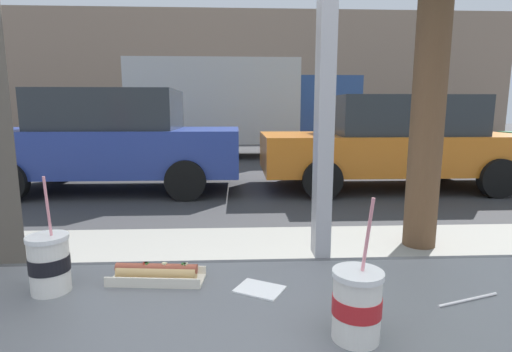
{
  "coord_description": "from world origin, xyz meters",
  "views": [
    {
      "loc": [
        -0.27,
        -1.15,
        1.41
      ],
      "look_at": [
        -0.13,
        1.91,
        0.89
      ],
      "focal_mm": 27.52,
      "sensor_mm": 36.0,
      "label": 1
    }
  ],
  "objects_px": {
    "soda_cup_left": "(49,263)",
    "hotdog_tray_far": "(157,273)",
    "parked_car_blue": "(113,140)",
    "box_truck": "(240,105)",
    "soda_cup_right": "(357,304)",
    "parked_car_orange": "(393,142)"
  },
  "relations": [
    {
      "from": "box_truck",
      "to": "soda_cup_right",
      "type": "bearing_deg",
      "value": -89.25
    },
    {
      "from": "soda_cup_left",
      "to": "parked_car_orange",
      "type": "height_order",
      "value": "parked_car_orange"
    },
    {
      "from": "parked_car_orange",
      "to": "box_truck",
      "type": "xyz_separation_m",
      "value": [
        -2.71,
        5.06,
        0.71
      ]
    },
    {
      "from": "soda_cup_right",
      "to": "box_truck",
      "type": "xyz_separation_m",
      "value": [
        -0.15,
        11.26,
        0.54
      ]
    },
    {
      "from": "parked_car_blue",
      "to": "soda_cup_right",
      "type": "bearing_deg",
      "value": -68.71
    },
    {
      "from": "hotdog_tray_far",
      "to": "parked_car_blue",
      "type": "distance_m",
      "value": 6.21
    },
    {
      "from": "parked_car_orange",
      "to": "box_truck",
      "type": "distance_m",
      "value": 5.78
    },
    {
      "from": "soda_cup_right",
      "to": "parked_car_blue",
      "type": "distance_m",
      "value": 6.66
    },
    {
      "from": "box_truck",
      "to": "soda_cup_left",
      "type": "bearing_deg",
      "value": -93.06
    },
    {
      "from": "parked_car_blue",
      "to": "box_truck",
      "type": "bearing_deg",
      "value": 65.83
    },
    {
      "from": "parked_car_blue",
      "to": "parked_car_orange",
      "type": "bearing_deg",
      "value": 0.0
    },
    {
      "from": "parked_car_orange",
      "to": "hotdog_tray_far",
      "type": "bearing_deg",
      "value": -117.22
    },
    {
      "from": "hotdog_tray_far",
      "to": "parked_car_orange",
      "type": "bearing_deg",
      "value": 62.78
    },
    {
      "from": "parked_car_blue",
      "to": "box_truck",
      "type": "distance_m",
      "value": 5.58
    },
    {
      "from": "soda_cup_left",
      "to": "hotdog_tray_far",
      "type": "bearing_deg",
      "value": 10.75
    },
    {
      "from": "hotdog_tray_far",
      "to": "box_truck",
      "type": "xyz_separation_m",
      "value": [
        0.32,
        10.96,
        0.59
      ]
    },
    {
      "from": "soda_cup_left",
      "to": "parked_car_orange",
      "type": "relative_size",
      "value": 0.07
    },
    {
      "from": "hotdog_tray_far",
      "to": "parked_car_orange",
      "type": "distance_m",
      "value": 6.64
    },
    {
      "from": "soda_cup_left",
      "to": "box_truck",
      "type": "bearing_deg",
      "value": 86.94
    },
    {
      "from": "box_truck",
      "to": "parked_car_blue",
      "type": "bearing_deg",
      "value": -114.17
    },
    {
      "from": "soda_cup_left",
      "to": "parked_car_blue",
      "type": "distance_m",
      "value": 6.19
    },
    {
      "from": "hotdog_tray_far",
      "to": "parked_car_blue",
      "type": "relative_size",
      "value": 0.06
    }
  ]
}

